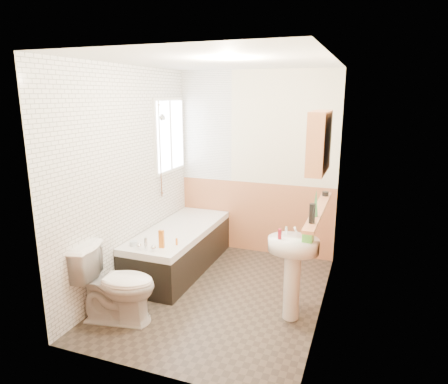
{
  "coord_description": "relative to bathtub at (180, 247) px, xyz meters",
  "views": [
    {
      "loc": [
        1.46,
        -3.8,
        2.18
      ],
      "look_at": [
        0.0,
        0.15,
        1.15
      ],
      "focal_mm": 32.0,
      "sensor_mm": 36.0,
      "label": 1
    }
  ],
  "objects": [
    {
      "name": "foam_can",
      "position": [
        1.77,
        -0.99,
        0.92
      ],
      "size": [
        0.06,
        0.06,
        0.17
      ],
      "primitive_type": "cylinder",
      "rotation": [
        0.0,
        0.0,
        0.17
      ],
      "color": "black",
      "rests_on": "pine_shelf"
    },
    {
      "name": "toilet",
      "position": [
        -0.03,
        -1.31,
        0.1
      ],
      "size": [
        0.85,
        0.58,
        0.77
      ],
      "primitive_type": "imported",
      "rotation": [
        0.0,
        0.0,
        1.76
      ],
      "color": "white",
      "rests_on": "floor"
    },
    {
      "name": "ceiling",
      "position": [
        0.73,
        -0.49,
        2.22
      ],
      "size": [
        2.8,
        2.8,
        0.0
      ],
      "primitive_type": "plane",
      "rotation": [
        3.14,
        0.0,
        0.0
      ],
      "color": "white",
      "rests_on": "ground"
    },
    {
      "name": "clear_bottle",
      "position": [
        1.45,
        -0.74,
        0.61
      ],
      "size": [
        0.04,
        0.04,
        0.1
      ],
      "primitive_type": "cylinder",
      "rotation": [
        0.0,
        0.0,
        -0.03
      ],
      "color": "maroon",
      "rests_on": "sink"
    },
    {
      "name": "shower_riser",
      "position": [
        -0.31,
        0.15,
        1.32
      ],
      "size": [
        0.11,
        0.08,
        1.22
      ],
      "color": "silver",
      "rests_on": "wall_left"
    },
    {
      "name": "orange_bottle",
      "position": [
        0.24,
        -0.53,
        0.3
      ],
      "size": [
        0.03,
        0.03,
        0.08
      ],
      "primitive_type": "cylinder",
      "rotation": [
        0.0,
        0.0,
        0.2
      ],
      "color": "orange",
      "rests_on": "bathtub"
    },
    {
      "name": "window",
      "position": [
        -0.33,
        0.46,
        1.37
      ],
      "size": [
        0.03,
        0.79,
        0.99
      ],
      "color": "white",
      "rests_on": "wall_left"
    },
    {
      "name": "green_bottle",
      "position": [
        1.77,
        -0.79,
        0.96
      ],
      "size": [
        0.05,
        0.05,
        0.25
      ],
      "primitive_type": "cone",
      "rotation": [
        0.0,
        0.0,
        0.09
      ],
      "color": "#388447",
      "rests_on": "pine_shelf"
    },
    {
      "name": "cream_jar",
      "position": [
        -0.2,
        -0.72,
        0.29
      ],
      "size": [
        0.11,
        0.11,
        0.05
      ],
      "primitive_type": "cylinder",
      "rotation": [
        0.0,
        0.0,
        0.36
      ],
      "color": "silver",
      "rests_on": "bathtub"
    },
    {
      "name": "wall_back",
      "position": [
        0.73,
        0.92,
        0.97
      ],
      "size": [
        2.2,
        0.02,
        2.5
      ],
      "primitive_type": "cube",
      "color": "beige",
      "rests_on": "ground"
    },
    {
      "name": "medicine_cabinet",
      "position": [
        1.74,
        -0.56,
        1.48
      ],
      "size": [
        0.16,
        0.62,
        0.56
      ],
      "color": "#C87D52",
      "rests_on": "wall_right"
    },
    {
      "name": "tile_return_back",
      "position": [
        0.01,
        0.9,
        1.47
      ],
      "size": [
        0.75,
        0.01,
        1.5
      ],
      "primitive_type": "cube",
      "color": "white",
      "rests_on": "wall_back"
    },
    {
      "name": "wainscot_back",
      "position": [
        0.73,
        0.9,
        0.22
      ],
      "size": [
        2.2,
        0.01,
        1.0
      ],
      "primitive_type": "cube",
      "color": "#C87D52",
      "rests_on": "wall_back"
    },
    {
      "name": "wall_front",
      "position": [
        0.73,
        -1.9,
        0.97
      ],
      "size": [
        2.2,
        0.02,
        2.5
      ],
      "primitive_type": "cube",
      "color": "beige",
      "rests_on": "ground"
    },
    {
      "name": "wainscot_right",
      "position": [
        1.82,
        -0.49,
        0.22
      ],
      "size": [
        0.01,
        2.8,
        1.0
      ],
      "primitive_type": "cube",
      "color": "#C87D52",
      "rests_on": "wall_right"
    },
    {
      "name": "soap_bottle",
      "position": [
        1.71,
        -0.72,
        0.61
      ],
      "size": [
        0.12,
        0.22,
        0.1
      ],
      "primitive_type": "imported",
      "rotation": [
        0.0,
        0.0,
        -0.1
      ],
      "color": "#59C647",
      "rests_on": "sink"
    },
    {
      "name": "wall_left",
      "position": [
        -0.38,
        -0.49,
        0.97
      ],
      "size": [
        0.02,
        2.8,
        2.5
      ],
      "primitive_type": "cube",
      "color": "beige",
      "rests_on": "ground"
    },
    {
      "name": "black_jar",
      "position": [
        1.77,
        0.01,
        0.86
      ],
      "size": [
        0.08,
        0.08,
        0.05
      ],
      "primitive_type": "cylinder",
      "rotation": [
        0.0,
        0.0,
        0.1
      ],
      "color": "black",
      "rests_on": "pine_shelf"
    },
    {
      "name": "floor",
      "position": [
        0.73,
        -0.49,
        -0.28
      ],
      "size": [
        2.8,
        2.8,
        0.0
      ],
      "primitive_type": "plane",
      "color": "#312922",
      "rests_on": "ground"
    },
    {
      "name": "tile_cladding_left",
      "position": [
        -0.36,
        -0.49,
        0.97
      ],
      "size": [
        0.01,
        2.8,
        2.5
      ],
      "primitive_type": "cube",
      "color": "white",
      "rests_on": "wall_left"
    },
    {
      "name": "wainscot_front",
      "position": [
        0.73,
        -1.87,
        0.22
      ],
      "size": [
        2.2,
        0.01,
        1.0
      ],
      "primitive_type": "cube",
      "color": "#C87D52",
      "rests_on": "wall_front"
    },
    {
      "name": "pine_shelf",
      "position": [
        1.77,
        -0.52,
        0.82
      ],
      "size": [
        0.1,
        1.4,
        0.03
      ],
      "primitive_type": "cube",
      "color": "#C87D52",
      "rests_on": "wall_right"
    },
    {
      "name": "bathtub",
      "position": [
        0.0,
        0.0,
        0.0
      ],
      "size": [
        0.7,
        1.79,
        0.68
      ],
      "color": "black",
      "rests_on": "floor"
    },
    {
      "name": "sink",
      "position": [
        1.57,
        -0.68,
        0.32
      ],
      "size": [
        0.49,
        0.4,
        0.95
      ],
      "rotation": [
        0.0,
        0.0,
        0.25
      ],
      "color": "white",
      "rests_on": "floor"
    },
    {
      "name": "wall_right",
      "position": [
        1.84,
        -0.49,
        0.97
      ],
      "size": [
        0.02,
        2.8,
        2.5
      ],
      "primitive_type": "cube",
      "color": "beige",
      "rests_on": "ground"
    },
    {
      "name": "blue_gel",
      "position": [
        0.12,
        -0.66,
        0.36
      ],
      "size": [
        0.06,
        0.04,
        0.2
      ],
      "primitive_type": "cube",
      "rotation": [
        0.0,
        0.0,
        0.04
      ],
      "color": "orange",
      "rests_on": "bathtub"
    }
  ]
}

